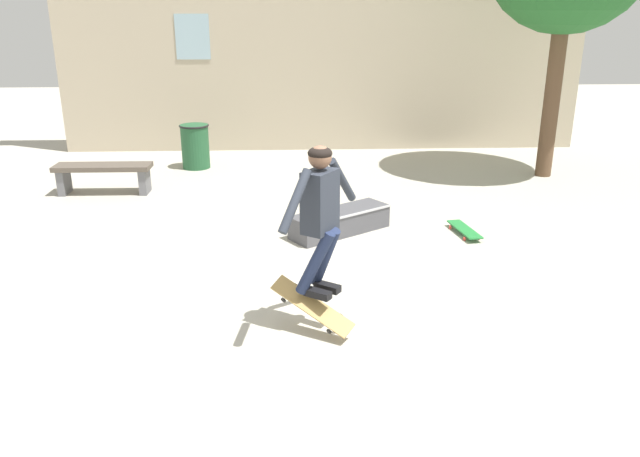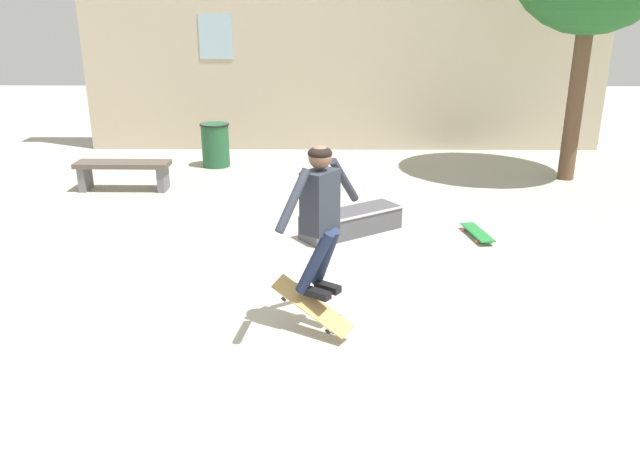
% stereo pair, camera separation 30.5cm
% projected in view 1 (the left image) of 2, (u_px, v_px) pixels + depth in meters
% --- Properties ---
extents(ground_plane, '(40.00, 40.00, 0.00)m').
position_uv_depth(ground_plane, '(365.00, 334.00, 6.00)').
color(ground_plane, '#B2AD9E').
extents(building_backdrop, '(11.66, 0.52, 5.77)m').
position_uv_depth(building_backdrop, '(322.00, 36.00, 13.14)').
color(building_backdrop, '#B7A88E').
rests_on(building_backdrop, ground_plane).
extents(park_bench, '(1.58, 0.46, 0.50)m').
position_uv_depth(park_bench, '(103.00, 173.00, 10.41)').
color(park_bench, brown).
rests_on(park_bench, ground_plane).
extents(skate_ledge, '(1.46, 1.21, 0.33)m').
position_uv_depth(skate_ledge, '(340.00, 222.00, 8.63)').
color(skate_ledge, '#4C4C51').
rests_on(skate_ledge, ground_plane).
extents(trash_bin, '(0.57, 0.57, 0.84)m').
position_uv_depth(trash_bin, '(195.00, 145.00, 12.05)').
color(trash_bin, '#235633').
rests_on(trash_bin, ground_plane).
extents(skater, '(0.78, 1.08, 1.43)m').
position_uv_depth(skater, '(320.00, 208.00, 5.66)').
color(skater, '#282D38').
extents(skateboard_flipping, '(0.80, 0.55, 0.44)m').
position_uv_depth(skateboard_flipping, '(312.00, 306.00, 5.92)').
color(skateboard_flipping, '#AD894C').
extents(skateboard_resting, '(0.32, 0.79, 0.08)m').
position_uv_depth(skateboard_resting, '(464.00, 229.00, 8.60)').
color(skateboard_resting, '#237F38').
rests_on(skateboard_resting, ground_plane).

